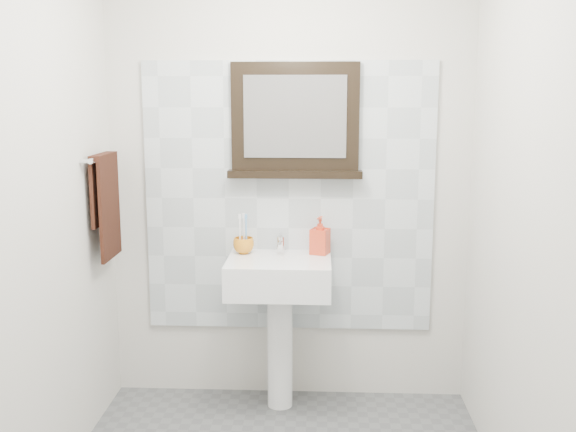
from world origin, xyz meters
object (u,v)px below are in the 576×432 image
(pedestal_sink, at_px, (279,292))
(hand_towel, at_px, (106,198))
(framed_mirror, at_px, (295,123))
(toothbrush_cup, at_px, (244,246))
(soap_dispenser, at_px, (320,235))

(pedestal_sink, relative_size, hand_towel, 1.75)
(framed_mirror, distance_m, hand_towel, 1.08)
(hand_towel, bearing_deg, pedestal_sink, 4.08)
(framed_mirror, relative_size, hand_towel, 1.33)
(hand_towel, bearing_deg, toothbrush_cup, 13.34)
(toothbrush_cup, height_order, framed_mirror, framed_mirror)
(pedestal_sink, bearing_deg, soap_dispenser, 27.63)
(framed_mirror, bearing_deg, pedestal_sink, -112.36)
(hand_towel, bearing_deg, framed_mirror, 14.40)
(soap_dispenser, height_order, framed_mirror, framed_mirror)
(pedestal_sink, height_order, soap_dispenser, soap_dispenser)
(pedestal_sink, distance_m, framed_mirror, 0.91)
(hand_towel, bearing_deg, soap_dispenser, 9.03)
(pedestal_sink, height_order, toothbrush_cup, pedestal_sink)
(pedestal_sink, xyz_separation_m, framed_mirror, (0.08, 0.19, 0.89))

